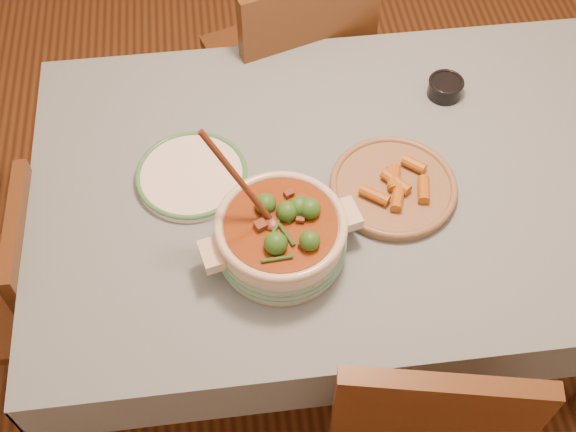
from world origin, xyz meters
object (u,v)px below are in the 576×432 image
(stew_casserole, at_px, (281,234))
(white_plate, at_px, (192,175))
(dining_table, at_px, (348,198))
(chair_far, at_px, (294,65))
(condiment_bowl, at_px, (445,87))
(chair_left, at_px, (15,292))
(fried_plate, at_px, (393,185))

(stew_casserole, distance_m, white_plate, 0.33)
(dining_table, bearing_deg, chair_far, 95.78)
(condiment_bowl, xyz_separation_m, chair_left, (-1.27, -0.33, -0.33))
(fried_plate, bearing_deg, stew_casserole, -153.88)
(condiment_bowl, relative_size, chair_left, 0.13)
(dining_table, height_order, chair_far, chair_far)
(chair_far, bearing_deg, white_plate, 42.64)
(white_plate, distance_m, condiment_bowl, 0.76)
(stew_casserole, bearing_deg, chair_left, 168.84)
(stew_casserole, relative_size, fried_plate, 0.95)
(stew_casserole, distance_m, chair_left, 0.85)
(fried_plate, distance_m, chair_far, 0.77)
(condiment_bowl, bearing_deg, chair_left, -165.49)
(condiment_bowl, height_order, chair_far, chair_far)
(white_plate, bearing_deg, fried_plate, -11.38)
(white_plate, height_order, condiment_bowl, condiment_bowl)
(dining_table, distance_m, chair_far, 0.67)
(white_plate, height_order, fried_plate, fried_plate)
(dining_table, distance_m, stew_casserole, 0.34)
(stew_casserole, height_order, white_plate, stew_casserole)
(condiment_bowl, bearing_deg, stew_casserole, -137.87)
(dining_table, xyz_separation_m, fried_plate, (0.10, -0.06, 0.11))
(stew_casserole, bearing_deg, chair_far, 80.73)
(chair_left, bearing_deg, white_plate, 102.29)
(fried_plate, relative_size, chair_left, 0.52)
(fried_plate, bearing_deg, chair_far, 103.12)
(stew_casserole, xyz_separation_m, chair_far, (0.14, 0.87, -0.28))
(chair_far, bearing_deg, fried_plate, 85.30)
(dining_table, height_order, fried_plate, fried_plate)
(condiment_bowl, bearing_deg, chair_far, 134.29)
(stew_casserole, bearing_deg, fried_plate, 26.12)
(condiment_bowl, height_order, chair_left, condiment_bowl)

